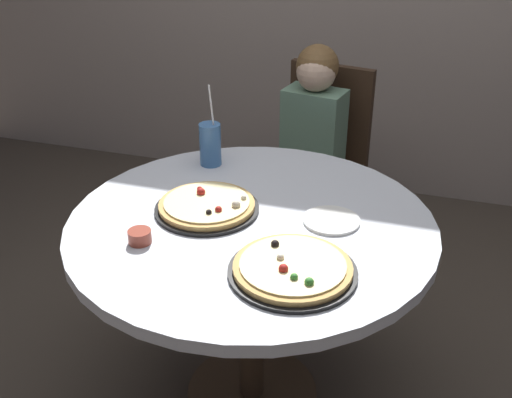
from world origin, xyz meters
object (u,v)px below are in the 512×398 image
object	(u,v)px
dining_table	(251,247)
chair_wooden	(320,157)
pizza_veggie	(207,206)
pizza_cheese	(293,269)
sauce_bowl	(140,237)
soda_cup	(210,144)
diner_child	(305,181)
plate_small	(331,220)

from	to	relation	value
dining_table	chair_wooden	world-z (taller)	chair_wooden
pizza_veggie	pizza_cheese	bearing A→B (deg)	-36.71
chair_wooden	pizza_cheese	distance (m)	1.30
dining_table	sauce_bowl	xyz separation A→B (m)	(-0.28, -0.22, 0.12)
pizza_cheese	soda_cup	distance (m)	0.76
diner_child	pizza_veggie	distance (m)	0.88
chair_wooden	pizza_veggie	bearing A→B (deg)	-99.78
dining_table	diner_child	distance (m)	0.86
dining_table	plate_small	bearing A→B (deg)	14.76
diner_child	sauce_bowl	distance (m)	1.13
dining_table	soda_cup	world-z (taller)	soda_cup
chair_wooden	sauce_bowl	distance (m)	1.30
dining_table	pizza_cheese	bearing A→B (deg)	-51.36
pizza_veggie	sauce_bowl	world-z (taller)	pizza_veggie
plate_small	pizza_cheese	bearing A→B (deg)	-98.72
dining_table	chair_wooden	size ratio (longest dim) A/B	1.23
plate_small	chair_wooden	bearing A→B (deg)	103.34
chair_wooden	plate_small	xyz separation A→B (m)	(0.23, -0.96, 0.22)
pizza_veggie	sauce_bowl	distance (m)	0.27
soda_cup	pizza_cheese	bearing A→B (deg)	-52.02
pizza_veggie	plate_small	size ratio (longest dim) A/B	1.89
pizza_veggie	plate_small	world-z (taller)	pizza_veggie
pizza_cheese	sauce_bowl	distance (m)	0.47
dining_table	pizza_veggie	xyz separation A→B (m)	(-0.16, 0.02, 0.12)
diner_child	plate_small	world-z (taller)	diner_child
soda_cup	plate_small	xyz separation A→B (m)	(0.52, -0.29, -0.08)
soda_cup	pizza_veggie	bearing A→B (deg)	-71.03
dining_table	sauce_bowl	bearing A→B (deg)	-141.01
chair_wooden	soda_cup	xyz separation A→B (m)	(-0.29, -0.67, 0.30)
pizza_veggie	sauce_bowl	xyz separation A→B (m)	(-0.12, -0.24, 0.00)
sauce_bowl	diner_child	bearing A→B (deg)	76.19
plate_small	pizza_veggie	bearing A→B (deg)	-173.26
pizza_veggie	pizza_cheese	xyz separation A→B (m)	(0.35, -0.26, -0.00)
dining_table	pizza_veggie	world-z (taller)	pizza_veggie
diner_child	plate_small	distance (m)	0.86
dining_table	chair_wooden	distance (m)	1.03
diner_child	pizza_cheese	distance (m)	1.14
chair_wooden	sauce_bowl	bearing A→B (deg)	-103.26
chair_wooden	pizza_cheese	bearing A→B (deg)	-81.94
pizza_veggie	plate_small	xyz separation A→B (m)	(0.40, 0.05, -0.01)
dining_table	chair_wooden	bearing A→B (deg)	89.04
pizza_cheese	plate_small	bearing A→B (deg)	81.28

